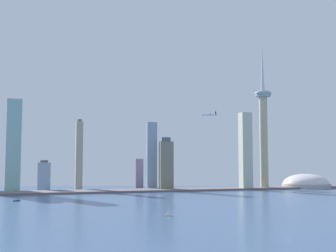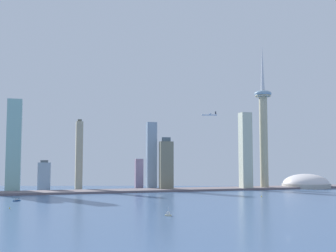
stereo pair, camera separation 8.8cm
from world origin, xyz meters
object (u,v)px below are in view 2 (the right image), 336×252
object	(u,v)px
skyscraper_6	(246,151)
channel_buoy_0	(10,208)
stadium_dome	(306,184)
skyscraper_1	(79,155)
skyscraper_4	(139,173)
skyscraper_7	(14,146)
skyscraper_2	(44,176)
observation_tower	(263,123)
channel_buoy_1	(261,196)
boat_4	(168,215)
skyscraper_5	(151,156)
airplane	(209,115)
skyscraper_3	(166,165)
boat_6	(17,200)

from	to	relation	value
skyscraper_6	channel_buoy_0	size ratio (longest dim) A/B	76.31
stadium_dome	skyscraper_1	world-z (taller)	skyscraper_1
skyscraper_4	skyscraper_7	world-z (taller)	skyscraper_7
skyscraper_2	channel_buoy_0	xyz separation A→B (m)	(-43.33, -310.34, -27.76)
observation_tower	channel_buoy_1	distance (m)	242.67
channel_buoy_0	boat_4	bearing A→B (deg)	-36.54
skyscraper_5	boat_4	bearing A→B (deg)	-102.14
skyscraper_1	airplane	world-z (taller)	airplane
observation_tower	airplane	size ratio (longest dim) A/B	11.19
skyscraper_2	skyscraper_6	size ratio (longest dim) A/B	0.38
stadium_dome	skyscraper_6	world-z (taller)	skyscraper_6
observation_tower	skyscraper_2	world-z (taller)	observation_tower
skyscraper_3	channel_buoy_0	distance (m)	373.89
observation_tower	skyscraper_7	world-z (taller)	observation_tower
observation_tower	boat_4	bearing A→B (deg)	-131.96
stadium_dome	skyscraper_1	distance (m)	494.96
skyscraper_5	channel_buoy_1	size ratio (longest dim) A/B	54.04
skyscraper_3	boat_6	distance (m)	314.30
skyscraper_2	skyscraper_6	world-z (taller)	skyscraper_6
skyscraper_3	boat_6	xyz separation A→B (m)	(-273.83, -146.20, -49.30)
observation_tower	skyscraper_3	size ratio (longest dim) A/B	2.93
skyscraper_5	airplane	xyz separation A→B (m)	(76.82, -129.85, 74.68)
skyscraper_5	boat_4	world-z (taller)	skyscraper_5
skyscraper_1	skyscraper_5	distance (m)	148.41
boat_6	boat_4	bearing A→B (deg)	-100.89
skyscraper_3	skyscraper_5	xyz separation A→B (m)	(-20.09, 40.35, 19.30)
skyscraper_5	skyscraper_6	distance (m)	195.08
observation_tower	channel_buoy_0	xyz separation A→B (m)	(-488.72, -231.25, -138.53)
boat_4	skyscraper_5	bearing A→B (deg)	-52.84
skyscraper_5	airplane	size ratio (longest dim) A/B	5.02
skyscraper_6	channel_buoy_0	world-z (taller)	skyscraper_6
stadium_dome	skyscraper_1	xyz separation A→B (m)	(-485.61, 72.85, 62.10)
skyscraper_7	skyscraper_1	bearing A→B (deg)	13.12
channel_buoy_0	stadium_dome	bearing A→B (deg)	21.98
boat_4	boat_6	bearing A→B (deg)	-4.38
skyscraper_7	skyscraper_2	bearing A→B (deg)	24.36
skyscraper_1	skyscraper_7	size ratio (longest dim) A/B	0.82
stadium_dome	skyscraper_5	distance (m)	348.22
skyscraper_3	skyscraper_2	bearing A→B (deg)	164.64
boat_6	airplane	world-z (taller)	airplane
observation_tower	stadium_dome	world-z (taller)	observation_tower
skyscraper_3	boat_6	size ratio (longest dim) A/B	9.58
observation_tower	airplane	world-z (taller)	observation_tower
skyscraper_1	skyscraper_2	bearing A→B (deg)	-177.13
skyscraper_2	observation_tower	bearing A→B (deg)	-10.07
skyscraper_4	skyscraper_5	bearing A→B (deg)	-73.31
skyscraper_2	skyscraper_5	size ratio (longest dim) A/B	0.43
observation_tower	skyscraper_1	bearing A→B (deg)	167.68
boat_6	skyscraper_3	bearing A→B (deg)	-19.11
skyscraper_4	skyscraper_3	bearing A→B (deg)	-68.77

